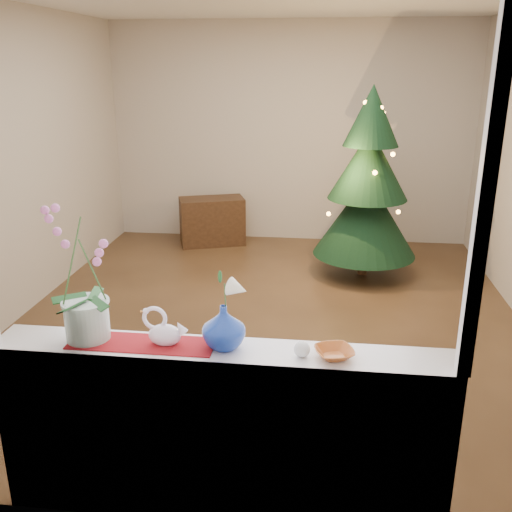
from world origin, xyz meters
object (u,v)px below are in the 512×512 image
Objects in this scene: orchid_pot at (82,275)px; amber_dish at (334,354)px; xmas_tree at (368,184)px; paperweight at (302,349)px; swan at (164,327)px; blue_vase at (224,324)px; side_table at (212,221)px.

orchid_pot is 4.49× the size of amber_dish.
amber_dish is at bearing -95.83° from xmas_tree.
orchid_pot reaches higher than paperweight.
blue_vase reaches higher than swan.
orchid_pot is at bearing 179.70° from blue_vase.
paperweight is 0.04× the size of xmas_tree.
paperweight is 3.68m from xmas_tree.
amber_dish is (0.80, -0.03, -0.07)m from swan.
xmas_tree reaches higher than amber_dish.
side_table is (-0.96, 4.48, -0.75)m from blue_vase.
xmas_tree reaches higher than paperweight.
paperweight is at bearing -175.01° from amber_dish.
blue_vase is 0.31× the size of side_table.
xmas_tree reaches higher than swan.
xmas_tree is (1.55, 3.60, -0.25)m from orchid_pot.
orchid_pot is 2.72× the size of blue_vase.
paperweight is (0.65, -0.04, -0.05)m from swan.
orchid_pot is at bearing -169.06° from swan.
orchid_pot is 0.33× the size of xmas_tree.
orchid_pot reaches higher than blue_vase.
blue_vase is 3.28× the size of paperweight.
paperweight reaches higher than amber_dish.
swan is at bearing -100.77° from side_table.
xmas_tree is at bearing 84.17° from amber_dish.
orchid_pot is 1.08m from paperweight.
xmas_tree is at bearing -44.85° from side_table.
swan is 0.65m from paperweight.
xmas_tree is 2.53× the size of side_table.
amber_dish is (1.18, -0.04, -0.31)m from orchid_pot.
amber_dish is at bearing -1.74° from orchid_pot.
amber_dish is (0.51, -0.03, -0.10)m from blue_vase.
orchid_pot is at bearing -113.36° from xmas_tree.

